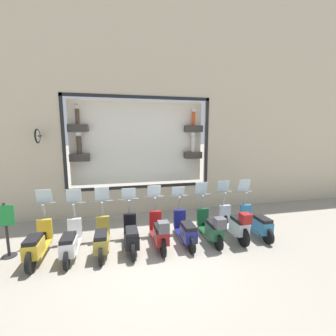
{
  "coord_description": "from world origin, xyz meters",
  "views": [
    {
      "loc": [
        -5.47,
        0.91,
        3.23
      ],
      "look_at": [
        1.96,
        -0.79,
        2.06
      ],
      "focal_mm": 24.0,
      "sensor_mm": 36.0,
      "label": 1
    }
  ],
  "objects": [
    {
      "name": "scooter_yellow_8",
      "position": [
        0.52,
        2.96,
        0.45
      ],
      "size": [
        1.81,
        0.61,
        1.67
      ],
      "color": "black",
      "rests_on": "ground_plane"
    },
    {
      "name": "building_facade",
      "position": [
        3.6,
        0.0,
        5.44
      ],
      "size": [
        1.17,
        36.0,
        10.64
      ],
      "color": "beige",
      "rests_on": "ground_plane"
    },
    {
      "name": "scooter_olive_6",
      "position": [
        0.51,
        1.38,
        0.42
      ],
      "size": [
        1.79,
        0.6,
        1.66
      ],
      "color": "black",
      "rests_on": "ground_plane"
    },
    {
      "name": "scooter_black_5",
      "position": [
        0.51,
        0.59,
        0.42
      ],
      "size": [
        1.79,
        0.6,
        1.58
      ],
      "color": "black",
      "rests_on": "ground_plane"
    },
    {
      "name": "shop_sign_post",
      "position": [
        0.87,
        3.79,
        0.78
      ],
      "size": [
        0.36,
        0.45,
        1.47
      ],
      "color": "#232326",
      "rests_on": "ground_plane"
    },
    {
      "name": "scooter_green_2",
      "position": [
        0.45,
        -1.78,
        0.46
      ],
      "size": [
        1.79,
        0.61,
        1.65
      ],
      "color": "black",
      "rests_on": "ground_plane"
    },
    {
      "name": "scooter_red_4",
      "position": [
        0.45,
        -0.2,
        0.48
      ],
      "size": [
        1.8,
        0.6,
        1.63
      ],
      "color": "black",
      "rests_on": "ground_plane"
    },
    {
      "name": "scooter_silver_1",
      "position": [
        0.46,
        -2.57,
        0.49
      ],
      "size": [
        1.81,
        0.61,
        1.66
      ],
      "color": "black",
      "rests_on": "ground_plane"
    },
    {
      "name": "ground_plane",
      "position": [
        0.0,
        0.0,
        0.0
      ],
      "size": [
        120.0,
        120.0,
        0.0
      ],
      "primitive_type": "plane",
      "color": "gray"
    },
    {
      "name": "scooter_white_7",
      "position": [
        0.51,
        2.17,
        0.42
      ],
      "size": [
        1.79,
        0.61,
        1.64
      ],
      "color": "black",
      "rests_on": "ground_plane"
    },
    {
      "name": "scooter_teal_0",
      "position": [
        0.51,
        -3.36,
        0.42
      ],
      "size": [
        1.79,
        0.61,
        1.67
      ],
      "color": "black",
      "rests_on": "ground_plane"
    },
    {
      "name": "scooter_navy_3",
      "position": [
        0.51,
        -0.99,
        0.42
      ],
      "size": [
        1.79,
        0.6,
        1.54
      ],
      "color": "black",
      "rests_on": "ground_plane"
    }
  ]
}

